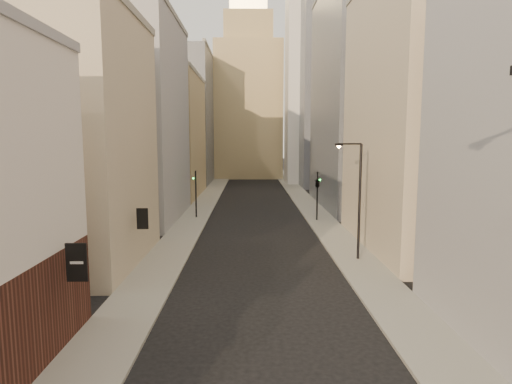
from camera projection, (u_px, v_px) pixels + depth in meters
name	position (u px, v px, depth m)	size (l,w,h in m)	color
sidewalk_left	(207.00, 200.00, 57.38)	(3.00, 140.00, 0.15)	gray
sidewalk_right	(303.00, 200.00, 57.56)	(3.00, 140.00, 0.15)	gray
left_bldg_beige	(75.00, 143.00, 27.55)	(8.00, 12.00, 16.00)	#BDAD91
left_bldg_grey	(138.00, 121.00, 43.17)	(8.00, 16.00, 20.00)	#9B9BA0
left_bldg_tan	(171.00, 137.00, 61.22)	(8.00, 18.00, 17.00)	tan
left_bldg_wingrid	(190.00, 119.00, 80.63)	(8.00, 20.00, 24.00)	gray
right_bldg_beige	(421.00, 115.00, 31.60)	(8.00, 16.00, 20.00)	#BDAD91
right_bldg_wingrid	(356.00, 99.00, 51.07)	(8.00, 20.00, 26.00)	gray
highrise	(353.00, 42.00, 77.36)	(21.00, 23.00, 51.20)	gray
clock_tower	(249.00, 95.00, 91.99)	(14.00, 14.00, 44.90)	tan
white_tower	(308.00, 82.00, 78.13)	(8.00, 8.00, 41.50)	silver
streetlamp_mid	(357.00, 195.00, 28.53)	(1.97, 0.96, 7.99)	black
traffic_light_left	(196.00, 185.00, 44.20)	(0.56, 0.45, 5.00)	black
traffic_light_right	(317.00, 182.00, 42.58)	(0.88, 0.88, 5.00)	black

